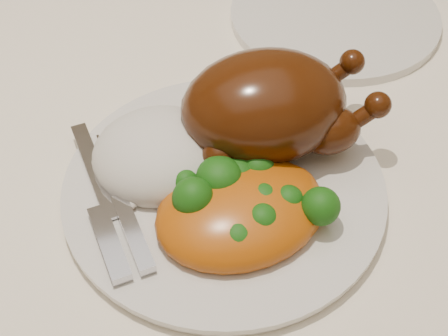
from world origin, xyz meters
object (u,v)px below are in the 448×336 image
object	(u,v)px
dining_table	(87,163)
roast_chicken	(269,106)
side_plate	(334,16)
dinner_plate	(224,188)

from	to	relation	value
dining_table	roast_chicken	world-z (taller)	roast_chicken
side_plate	dining_table	bearing A→B (deg)	-171.70
dining_table	roast_chicken	distance (m)	0.26
side_plate	dinner_plate	bearing A→B (deg)	-131.98
dining_table	dinner_plate	bearing A→B (deg)	-55.91
side_plate	roast_chicken	distance (m)	0.23
dinner_plate	side_plate	size ratio (longest dim) A/B	1.15
dining_table	side_plate	size ratio (longest dim) A/B	6.90
roast_chicken	dining_table	bearing A→B (deg)	144.17
side_plate	roast_chicken	size ratio (longest dim) A/B	1.33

